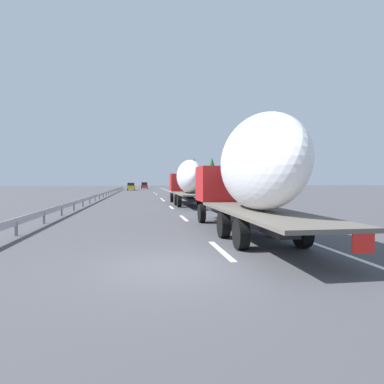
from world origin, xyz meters
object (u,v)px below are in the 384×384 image
at_px(car_yellow_coupe, 131,186).
at_px(road_sign, 196,183).
at_px(car_red_compact, 144,186).
at_px(truck_trailing, 249,172).
at_px(truck_lead, 188,180).

height_order(car_yellow_coupe, road_sign, road_sign).
bearing_deg(car_yellow_coupe, car_red_compact, -12.42).
distance_m(truck_trailing, road_sign, 32.93).
height_order(truck_lead, car_yellow_coupe, truck_lead).
bearing_deg(truck_lead, road_sign, -12.33).
xyz_separation_m(car_red_compact, car_yellow_coupe, (-15.59, 3.44, -0.03)).
relative_size(car_red_compact, car_yellow_coupe, 1.07).
xyz_separation_m(truck_trailing, road_sign, (32.78, -3.10, -0.59)).
bearing_deg(road_sign, truck_trailing, 174.60).
xyz_separation_m(car_red_compact, road_sign, (-54.92, -6.59, 1.12)).
xyz_separation_m(truck_lead, car_yellow_coupe, (53.51, 6.92, -1.49)).
bearing_deg(truck_lead, truck_trailing, 180.00).
height_order(truck_lead, road_sign, truck_lead).
bearing_deg(car_yellow_coupe, truck_lead, -172.63).
relative_size(truck_lead, car_yellow_coupe, 3.12).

